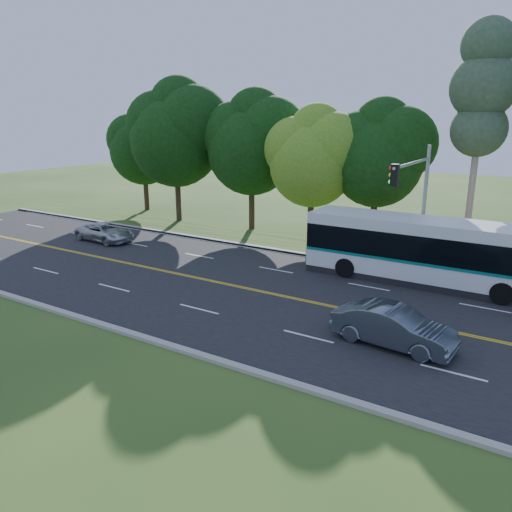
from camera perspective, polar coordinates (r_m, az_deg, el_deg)
The scene contains 12 objects.
ground at distance 25.29m, azimuth -0.71°, elevation -3.83°, with size 120.00×120.00×0.00m, color #264717.
road at distance 25.29m, azimuth -0.71°, elevation -3.81°, with size 60.00×14.00×0.02m, color black.
curb_north at distance 31.25m, azimuth 6.37°, elevation 0.07°, with size 60.00×0.30×0.15m, color #A29C93.
curb_south at distance 20.07m, azimuth -11.93°, elevation -9.38°, with size 60.00×0.30×0.15m, color #A29C93.
grass_verge at distance 32.87m, azimuth 7.78°, elevation 0.77°, with size 60.00×4.00×0.10m, color #264717.
lane_markings at distance 25.33m, azimuth -0.89°, elevation -3.75°, with size 57.60×13.82×0.00m.
tree_row at distance 36.92m, azimuth 2.76°, elevation 13.04°, with size 44.70×9.10×13.84m.
bougainvillea_hedge at distance 29.80m, azimuth 19.80°, elevation -0.29°, with size 9.50×2.25×1.50m.
traffic_signal at distance 26.52m, azimuth 17.82°, elevation 6.75°, with size 0.42×6.10×7.00m.
transit_bus at distance 27.14m, azimuth 19.33°, elevation 0.35°, with size 12.86×2.91×3.36m.
sedan at distance 19.76m, azimuth 15.42°, elevation -7.79°, with size 1.61×4.62×1.52m, color slate.
suv at distance 36.33m, azimuth -16.88°, elevation 2.63°, with size 2.07×4.48×1.25m, color #B9BCBE.
Camera 1 is at (12.87, -20.05, 8.51)m, focal length 35.00 mm.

